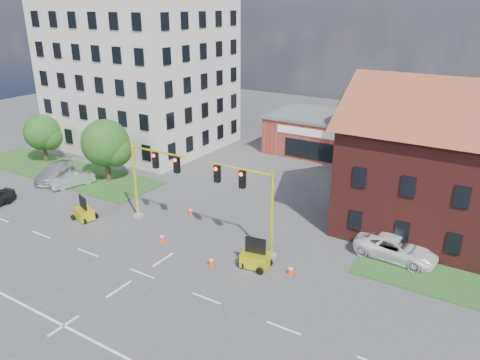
{
  "coord_description": "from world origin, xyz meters",
  "views": [
    {
      "loc": [
        18.74,
        -18.37,
        16.09
      ],
      "look_at": [
        1.08,
        10.0,
        3.32
      ],
      "focal_mm": 35.0,
      "sensor_mm": 36.0,
      "label": 1
    }
  ],
  "objects": [
    {
      "name": "cone_d",
      "position": [
        8.0,
        4.91,
        0.34
      ],
      "size": [
        0.4,
        0.4,
        0.7
      ],
      "color": "#F9340D",
      "rests_on": "ground"
    },
    {
      "name": "lane_markings",
      "position": [
        0.0,
        -3.0,
        0.01
      ],
      "size": [
        60.0,
        36.0,
        0.01
      ],
      "primitive_type": null,
      "color": "white",
      "rests_on": "ground"
    },
    {
      "name": "cone_a",
      "position": [
        -1.7,
        3.9,
        0.34
      ],
      "size": [
        0.4,
        0.4,
        0.7
      ],
      "color": "#F9340D",
      "rests_on": "ground"
    },
    {
      "name": "sedan_silver_front",
      "position": [
        -15.91,
        7.79,
        0.66
      ],
      "size": [
        2.71,
        4.24,
        1.32
      ],
      "primitive_type": "imported",
      "rotation": [
        0.0,
        0.0,
        -0.36
      ],
      "color": "#ABAEB3",
      "rests_on": "ground"
    },
    {
      "name": "ground",
      "position": [
        0.0,
        0.0,
        0.0
      ],
      "size": [
        120.0,
        120.0,
        0.0
      ],
      "primitive_type": "plane",
      "color": "#424244",
      "rests_on": "ground"
    },
    {
      "name": "tree_large",
      "position": [
        6.92,
        27.08,
        5.44
      ],
      "size": [
        8.57,
        8.16,
        9.76
      ],
      "color": "#392815",
      "rests_on": "ground"
    },
    {
      "name": "office_block",
      "position": [
        -20.0,
        21.9,
        10.31
      ],
      "size": [
        18.4,
        15.4,
        20.6
      ],
      "color": "beige",
      "rests_on": "ground"
    },
    {
      "name": "grass_verge_nw",
      "position": [
        -20.0,
        10.0,
        0.04
      ],
      "size": [
        22.0,
        6.0,
        0.08
      ],
      "primitive_type": "cube",
      "color": "#204D1C",
      "rests_on": "ground"
    },
    {
      "name": "sedan_silver_rear",
      "position": [
        -18.85,
        8.13,
        0.75
      ],
      "size": [
        4.06,
        5.58,
        1.5
      ],
      "primitive_type": "imported",
      "rotation": [
        0.0,
        0.0,
        0.43
      ],
      "color": "#ABAEB3",
      "rests_on": "ground"
    },
    {
      "name": "brick_shop",
      "position": [
        0.0,
        29.98,
        2.16
      ],
      "size": [
        12.4,
        8.4,
        4.3
      ],
      "color": "maroon",
      "rests_on": "ground"
    },
    {
      "name": "cone_b",
      "position": [
        -2.79,
        8.65,
        0.34
      ],
      "size": [
        0.4,
        0.4,
        0.7
      ],
      "color": "#F9340D",
      "rests_on": "ground"
    },
    {
      "name": "trailer_west",
      "position": [
        -9.31,
        3.49,
        0.59
      ],
      "size": [
        1.93,
        1.59,
        1.88
      ],
      "rotation": [
        0.0,
        0.0,
        -0.34
      ],
      "color": "yellow",
      "rests_on": "ground"
    },
    {
      "name": "tree_nw_rear",
      "position": [
        -23.81,
        11.08,
        3.14
      ],
      "size": [
        3.93,
        3.74,
        5.16
      ],
      "color": "#392815",
      "rests_on": "ground"
    },
    {
      "name": "grass_verge_ne",
      "position": [
        18.0,
        9.0,
        0.04
      ],
      "size": [
        14.0,
        4.0,
        0.08
      ],
      "primitive_type": "cube",
      "color": "#204D1C",
      "rests_on": "ground"
    },
    {
      "name": "cone_c",
      "position": [
        3.15,
        3.13,
        0.34
      ],
      "size": [
        0.4,
        0.4,
        0.7
      ],
      "color": "#F9340D",
      "rests_on": "ground"
    },
    {
      "name": "pickup_white",
      "position": [
        13.07,
        10.38,
        0.75
      ],
      "size": [
        5.54,
        2.83,
        1.5
      ],
      "primitive_type": "imported",
      "rotation": [
        0.0,
        0.0,
        1.51
      ],
      "color": "white",
      "rests_on": "ground"
    },
    {
      "name": "signal_mast_east",
      "position": [
        4.36,
        6.0,
        3.92
      ],
      "size": [
        5.3,
        0.6,
        6.2
      ],
      "color": "gray",
      "rests_on": "ground"
    },
    {
      "name": "tree_nw_front",
      "position": [
        -13.77,
        10.58,
        3.62
      ],
      "size": [
        4.67,
        4.44,
        6.01
      ],
      "color": "#392815",
      "rests_on": "ground"
    },
    {
      "name": "signal_mast_west",
      "position": [
        -4.36,
        6.0,
        3.92
      ],
      "size": [
        5.3,
        0.6,
        6.2
      ],
      "color": "gray",
      "rests_on": "ground"
    },
    {
      "name": "trailer_east",
      "position": [
        5.69,
        4.46,
        0.63
      ],
      "size": [
        1.94,
        1.45,
        2.02
      ],
      "rotation": [
        0.0,
        0.0,
        0.16
      ],
      "color": "yellow",
      "rests_on": "ground"
    }
  ]
}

